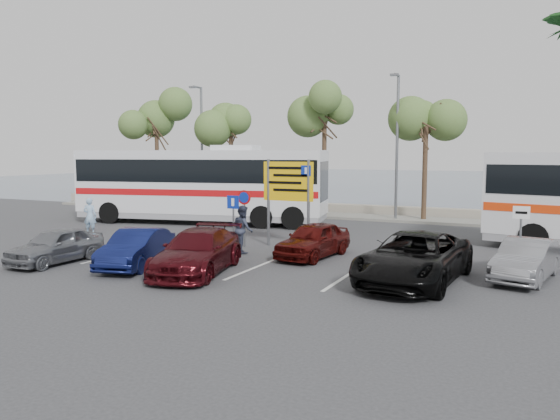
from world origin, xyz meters
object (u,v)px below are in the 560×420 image
at_px(direction_sign, 288,188).
at_px(pedestrian_far, 243,229).
at_px(car_maroon, 198,252).
at_px(pedestrian_near, 90,216).
at_px(suv_black, 414,258).
at_px(car_silver_a, 56,246).
at_px(car_red, 313,240).
at_px(car_silver_b, 526,260).
at_px(car_blue, 137,248).
at_px(coach_bus_left, 201,187).
at_px(street_lamp_left, 201,142).
at_px(street_lamp_right, 397,140).

height_order(direction_sign, pedestrian_far, direction_sign).
distance_m(car_maroon, pedestrian_far, 3.77).
xyz_separation_m(pedestrian_near, pedestrian_far, (9.00, -1.19, 0.06)).
bearing_deg(suv_black, pedestrian_far, 167.86).
relative_size(car_maroon, pedestrian_far, 2.59).
height_order(car_silver_a, pedestrian_near, pedestrian_near).
relative_size(car_red, pedestrian_far, 2.08).
height_order(suv_black, car_silver_b, suv_black).
height_order(car_red, suv_black, suv_black).
bearing_deg(car_maroon, car_silver_b, 6.61).
xyz_separation_m(car_maroon, suv_black, (6.60, 1.59, 0.06)).
height_order(suv_black, pedestrian_far, pedestrian_far).
height_order(car_silver_a, car_red, car_red).
bearing_deg(car_blue, coach_bus_left, 96.77).
xyz_separation_m(direction_sign, pedestrian_far, (-1.00, -2.00, -1.51)).
bearing_deg(direction_sign, street_lamp_left, 136.83).
bearing_deg(car_maroon, car_red, 46.24).
distance_m(street_lamp_left, direction_sign, 15.24).
relative_size(coach_bus_left, car_red, 3.64).
bearing_deg(suv_black, street_lamp_left, 144.51).
height_order(coach_bus_left, pedestrian_far, coach_bus_left).
height_order(car_silver_a, car_silver_b, car_silver_b).
bearing_deg(street_lamp_left, direction_sign, -43.17).
bearing_deg(car_maroon, suv_black, 0.48).
relative_size(direction_sign, car_silver_b, 0.95).
xyz_separation_m(car_blue, car_maroon, (2.40, 0.09, 0.05)).
distance_m(coach_bus_left, car_silver_a, 11.63).
bearing_deg(car_silver_a, street_lamp_right, 64.65).
distance_m(suv_black, car_silver_b, 3.52).
relative_size(street_lamp_left, car_silver_a, 2.20).
bearing_deg(car_silver_a, pedestrian_far, 42.24).
distance_m(street_lamp_right, car_silver_b, 14.98).
distance_m(car_red, car_silver_b, 7.23).
bearing_deg(direction_sign, street_lamp_right, 79.06).
xyz_separation_m(street_lamp_right, car_maroon, (-2.60, -16.06, -3.90)).
distance_m(car_silver_b, pedestrian_near, 19.06).
height_order(car_blue, car_silver_b, car_blue).
bearing_deg(pedestrian_far, pedestrian_near, 42.10).
distance_m(direction_sign, car_blue, 6.80).
xyz_separation_m(direction_sign, car_blue, (-3.00, -5.83, -1.79)).
xyz_separation_m(direction_sign, pedestrian_near, (-10.00, -0.81, -1.56)).
relative_size(coach_bus_left, car_silver_a, 3.85).
height_order(coach_bus_left, car_silver_b, coach_bus_left).
bearing_deg(pedestrian_far, coach_bus_left, 2.83).
bearing_deg(street_lamp_right, direction_sign, -100.94).
height_order(street_lamp_right, suv_black, street_lamp_right).
relative_size(street_lamp_left, street_lamp_right, 1.00).
height_order(street_lamp_left, pedestrian_near, street_lamp_left).
distance_m(car_silver_a, car_red, 9.18).
bearing_deg(pedestrian_near, direction_sign, 166.43).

